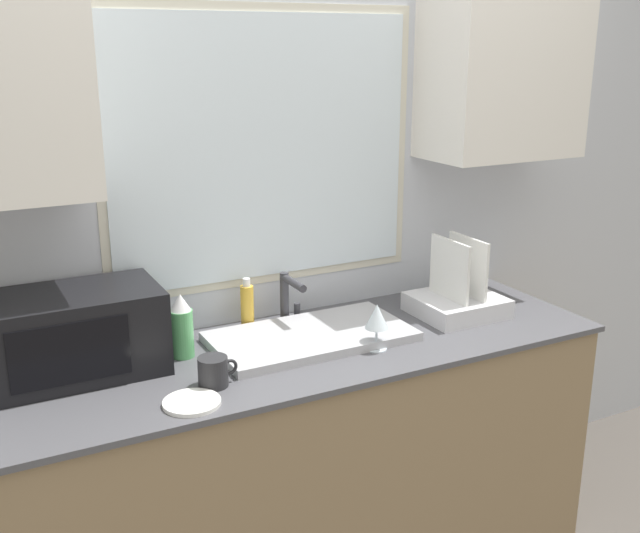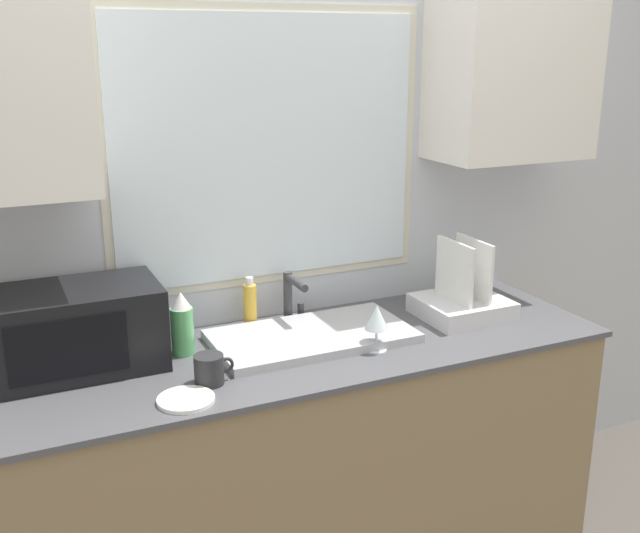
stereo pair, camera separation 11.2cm
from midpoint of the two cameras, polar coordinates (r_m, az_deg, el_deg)
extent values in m
cube|color=#8C7251|center=(2.71, 0.23, -14.87)|extent=(2.02, 0.63, 0.86)
cube|color=#4C4C51|center=(2.51, 0.24, -6.27)|extent=(2.05, 0.66, 0.02)
cube|color=silver|center=(2.68, -2.90, 4.87)|extent=(6.00, 0.06, 2.60)
cube|color=beige|center=(2.62, -2.71, 8.93)|extent=(1.16, 0.01, 0.96)
cube|color=silver|center=(2.62, -2.68, 8.92)|extent=(1.10, 0.01, 0.90)
cube|color=white|center=(2.93, 15.55, 14.09)|extent=(0.58, 0.32, 0.63)
cube|color=#B2B2B7|center=(2.54, 0.63, -5.35)|extent=(0.67, 0.36, 0.03)
cylinder|color=#333338|center=(2.69, -1.28, -2.31)|extent=(0.03, 0.03, 0.18)
cylinder|color=#333338|center=(2.60, -0.61, -1.23)|extent=(0.03, 0.15, 0.03)
cylinder|color=#333338|center=(2.73, -0.31, -3.39)|extent=(0.02, 0.02, 0.06)
cube|color=black|center=(2.39, -16.88, -4.58)|extent=(0.51, 0.30, 0.26)
cube|color=black|center=(2.25, -17.26, -6.03)|extent=(0.33, 0.01, 0.18)
cube|color=silver|center=(2.81, 11.88, -3.08)|extent=(0.31, 0.28, 0.07)
cube|color=white|center=(2.74, 11.37, -0.36)|extent=(0.01, 0.22, 0.22)
cube|color=white|center=(2.79, 12.74, -0.15)|extent=(0.01, 0.22, 0.22)
cylinder|color=#59B266|center=(2.44, -9.16, -4.89)|extent=(0.07, 0.07, 0.16)
cone|color=silver|center=(2.41, -9.28, -2.54)|extent=(0.07, 0.07, 0.05)
cylinder|color=gold|center=(2.65, -4.14, -3.03)|extent=(0.05, 0.05, 0.16)
cylinder|color=white|center=(2.62, -4.19, -1.13)|extent=(0.03, 0.03, 0.03)
cylinder|color=#262628|center=(2.24, -7.03, -7.81)|extent=(0.09, 0.09, 0.09)
torus|color=#262628|center=(2.25, -5.76, -7.50)|extent=(0.05, 0.01, 0.05)
cylinder|color=silver|center=(2.48, 5.59, -6.34)|extent=(0.07, 0.07, 0.00)
cylinder|color=silver|center=(2.46, 5.61, -5.54)|extent=(0.01, 0.01, 0.07)
cone|color=silver|center=(2.44, 5.66, -3.87)|extent=(0.08, 0.08, 0.08)
cylinder|color=white|center=(2.16, -8.71, -10.01)|extent=(0.16, 0.16, 0.01)
camera|label=1|loc=(0.06, -88.67, 0.40)|focal=42.00mm
camera|label=2|loc=(0.06, 91.33, -0.40)|focal=42.00mm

